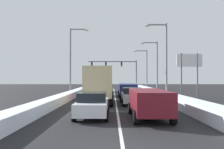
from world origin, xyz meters
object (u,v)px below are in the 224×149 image
(street_lamp_right_far, at_px, (146,66))
(box_truck_center_lane_second, at_px, (101,83))
(sedan_green_right_lane_fourth, at_px, (128,89))
(sedan_white_center_lane_nearest, at_px, (94,104))
(traffic_light_gantry, at_px, (120,67))
(suv_maroon_right_lane_nearest, at_px, (150,101))
(suv_gray_center_lane_third, at_px, (102,88))
(street_lamp_left_mid, at_px, (74,56))
(suv_navy_right_lane_third, at_px, (128,89))
(street_lamp_right_near, at_px, (164,54))
(sedan_black_center_lane_fourth, at_px, (106,88))
(roadside_sign_right, at_px, (190,65))
(street_lamp_right_mid, at_px, (156,62))
(sedan_silver_right_lane_second, at_px, (133,96))

(street_lamp_right_far, bearing_deg, box_truck_center_lane_second, -110.08)
(sedan_green_right_lane_fourth, bearing_deg, street_lamp_right_far, 66.18)
(sedan_white_center_lane_nearest, distance_m, traffic_light_gantry, 33.39)
(street_lamp_right_far, bearing_deg, suv_maroon_right_lane_nearest, -98.27)
(suv_gray_center_lane_third, xyz_separation_m, street_lamp_left_mid, (-3.95, 0.48, 4.44))
(suv_navy_right_lane_third, bearing_deg, sedan_green_right_lane_fourth, 86.14)
(traffic_light_gantry, bearing_deg, street_lamp_right_near, -78.90)
(box_truck_center_lane_second, bearing_deg, traffic_light_gantry, 84.06)
(sedan_white_center_lane_nearest, relative_size, sedan_black_center_lane_fourth, 1.00)
(sedan_green_right_lane_fourth, bearing_deg, roadside_sign_right, -32.34)
(roadside_sign_right, bearing_deg, suv_navy_right_lane_third, -172.61)
(street_lamp_right_mid, relative_size, street_lamp_right_far, 1.03)
(street_lamp_right_near, height_order, street_lamp_right_far, street_lamp_right_near)
(suv_maroon_right_lane_nearest, bearing_deg, suv_gray_center_lane_third, 102.62)
(sedan_green_right_lane_fourth, distance_m, sedan_black_center_lane_fourth, 5.68)
(roadside_sign_right, bearing_deg, street_lamp_right_mid, 119.21)
(suv_navy_right_lane_third, relative_size, traffic_light_gantry, 0.46)
(sedan_green_right_lane_fourth, height_order, traffic_light_gantry, traffic_light_gantry)
(sedan_silver_right_lane_second, distance_m, suv_gray_center_lane_third, 9.88)
(sedan_silver_right_lane_second, bearing_deg, sedan_black_center_lane_fourth, 100.63)
(sedan_green_right_lane_fourth, relative_size, street_lamp_right_near, 0.52)
(suv_gray_center_lane_third, height_order, street_lamp_right_far, street_lamp_right_far)
(suv_maroon_right_lane_nearest, relative_size, street_lamp_right_far, 0.64)
(box_truck_center_lane_second, relative_size, street_lamp_right_far, 0.94)
(sedan_green_right_lane_fourth, bearing_deg, suv_navy_right_lane_third, -93.86)
(street_lamp_right_near, bearing_deg, sedan_white_center_lane_nearest, -122.53)
(suv_gray_center_lane_third, xyz_separation_m, sedan_black_center_lane_fourth, (0.23, 6.95, -0.25))
(sedan_white_center_lane_nearest, distance_m, street_lamp_right_near, 13.83)
(sedan_silver_right_lane_second, xyz_separation_m, sedan_white_center_lane_nearest, (-3.02, -6.30, 0.00))
(sedan_green_right_lane_fourth, height_order, roadside_sign_right, roadside_sign_right)
(suv_navy_right_lane_third, relative_size, sedan_white_center_lane_nearest, 1.09)
(street_lamp_right_near, distance_m, street_lamp_left_mid, 12.35)
(street_lamp_right_far, bearing_deg, street_lamp_right_mid, -88.09)
(suv_navy_right_lane_third, height_order, street_lamp_right_near, street_lamp_right_near)
(sedan_green_right_lane_fourth, xyz_separation_m, suv_gray_center_lane_third, (-3.69, -2.44, 0.25))
(sedan_silver_right_lane_second, xyz_separation_m, roadside_sign_right, (7.83, 7.06, 3.25))
(suv_navy_right_lane_third, distance_m, sedan_green_right_lane_fourth, 5.73)
(suv_navy_right_lane_third, distance_m, sedan_white_center_lane_nearest, 12.72)
(suv_navy_right_lane_third, distance_m, box_truck_center_lane_second, 6.29)
(box_truck_center_lane_second, xyz_separation_m, sedan_black_center_lane_fourth, (-0.06, 15.67, -1.14))
(street_lamp_right_near, distance_m, street_lamp_right_far, 16.00)
(sedan_silver_right_lane_second, relative_size, sedan_black_center_lane_fourth, 1.00)
(street_lamp_left_mid, relative_size, roadside_sign_right, 1.68)
(street_lamp_left_mid, distance_m, roadside_sign_right, 15.38)
(suv_navy_right_lane_third, bearing_deg, box_truck_center_lane_second, -118.95)
(sedan_black_center_lane_fourth, distance_m, street_lamp_right_far, 9.50)
(street_lamp_right_near, relative_size, roadside_sign_right, 1.57)
(traffic_light_gantry, distance_m, street_lamp_right_far, 7.58)
(sedan_white_center_lane_nearest, distance_m, street_lamp_left_mid, 17.29)
(suv_maroon_right_lane_nearest, xyz_separation_m, street_lamp_right_far, (4.02, 27.67, 3.61))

